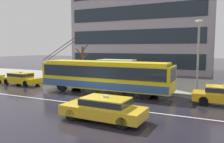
{
  "coord_description": "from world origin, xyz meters",
  "views": [
    {
      "loc": [
        9.07,
        -14.43,
        3.9
      ],
      "look_at": [
        0.36,
        3.84,
        1.8
      ],
      "focal_mm": 36.73,
      "sensor_mm": 36.0,
      "label": 1
    }
  ],
  "objects_px": {
    "trolleybus": "(105,75)",
    "bus_shelter": "(117,66)",
    "taxi_oncoming_near": "(104,108)",
    "pedestrian_at_shelter": "(97,67)",
    "pedestrian_walking_past": "(124,70)",
    "taxi_queued_behind_bus": "(21,78)",
    "street_lamp": "(198,50)",
    "street_tree_bare": "(83,62)",
    "pedestrian_approaching_curb": "(133,70)"
  },
  "relations": [
    {
      "from": "taxi_oncoming_near",
      "to": "street_tree_bare",
      "type": "relative_size",
      "value": 1.1
    },
    {
      "from": "pedestrian_walking_past",
      "to": "street_lamp",
      "type": "xyz_separation_m",
      "value": [
        6.85,
        -0.88,
        2.01
      ]
    },
    {
      "from": "bus_shelter",
      "to": "pedestrian_walking_past",
      "type": "relative_size",
      "value": 1.83
    },
    {
      "from": "taxi_oncoming_near",
      "to": "street_lamp",
      "type": "xyz_separation_m",
      "value": [
        3.87,
        9.0,
        3.02
      ]
    },
    {
      "from": "pedestrian_at_shelter",
      "to": "trolleybus",
      "type": "bearing_deg",
      "value": -52.98
    },
    {
      "from": "trolleybus",
      "to": "pedestrian_at_shelter",
      "type": "bearing_deg",
      "value": 127.02
    },
    {
      "from": "bus_shelter",
      "to": "street_tree_bare",
      "type": "xyz_separation_m",
      "value": [
        -4.4,
        0.52,
        0.25
      ]
    },
    {
      "from": "taxi_oncoming_near",
      "to": "pedestrian_walking_past",
      "type": "distance_m",
      "value": 10.37
    },
    {
      "from": "bus_shelter",
      "to": "pedestrian_at_shelter",
      "type": "xyz_separation_m",
      "value": [
        -2.53,
        0.44,
        -0.3
      ]
    },
    {
      "from": "pedestrian_at_shelter",
      "to": "street_lamp",
      "type": "xyz_separation_m",
      "value": [
        10.24,
        -1.73,
        1.92
      ]
    },
    {
      "from": "pedestrian_at_shelter",
      "to": "street_lamp",
      "type": "distance_m",
      "value": 10.57
    },
    {
      "from": "trolleybus",
      "to": "pedestrian_walking_past",
      "type": "height_order",
      "value": "trolleybus"
    },
    {
      "from": "taxi_oncoming_near",
      "to": "bus_shelter",
      "type": "bearing_deg",
      "value": 110.5
    },
    {
      "from": "trolleybus",
      "to": "pedestrian_walking_past",
      "type": "distance_m",
      "value": 2.96
    },
    {
      "from": "taxi_queued_behind_bus",
      "to": "bus_shelter",
      "type": "relative_size",
      "value": 1.23
    },
    {
      "from": "pedestrian_at_shelter",
      "to": "pedestrian_approaching_curb",
      "type": "xyz_separation_m",
      "value": [
        4.54,
        -1.21,
        -0.01
      ]
    },
    {
      "from": "pedestrian_walking_past",
      "to": "trolleybus",
      "type": "bearing_deg",
      "value": -101.03
    },
    {
      "from": "trolleybus",
      "to": "taxi_queued_behind_bus",
      "type": "distance_m",
      "value": 10.04
    },
    {
      "from": "taxi_queued_behind_bus",
      "to": "pedestrian_walking_past",
      "type": "bearing_deg",
      "value": 15.39
    },
    {
      "from": "bus_shelter",
      "to": "street_tree_bare",
      "type": "bearing_deg",
      "value": 173.32
    },
    {
      "from": "pedestrian_approaching_curb",
      "to": "street_lamp",
      "type": "distance_m",
      "value": 6.04
    },
    {
      "from": "taxi_queued_behind_bus",
      "to": "street_tree_bare",
      "type": "xyz_separation_m",
      "value": [
        5.3,
        3.83,
        1.66
      ]
    },
    {
      "from": "bus_shelter",
      "to": "pedestrian_walking_past",
      "type": "distance_m",
      "value": 1.04
    },
    {
      "from": "taxi_oncoming_near",
      "to": "street_tree_bare",
      "type": "distance_m",
      "value": 13.69
    },
    {
      "from": "taxi_oncoming_near",
      "to": "pedestrian_at_shelter",
      "type": "relative_size",
      "value": 2.28
    },
    {
      "from": "pedestrian_at_shelter",
      "to": "pedestrian_walking_past",
      "type": "xyz_separation_m",
      "value": [
        3.39,
        -0.85,
        -0.09
      ]
    },
    {
      "from": "taxi_queued_behind_bus",
      "to": "pedestrian_walking_past",
      "type": "relative_size",
      "value": 2.25
    },
    {
      "from": "trolleybus",
      "to": "bus_shelter",
      "type": "bearing_deg",
      "value": 95.22
    },
    {
      "from": "pedestrian_approaching_curb",
      "to": "pedestrian_walking_past",
      "type": "xyz_separation_m",
      "value": [
        -1.15,
        0.36,
        -0.07
      ]
    },
    {
      "from": "taxi_queued_behind_bus",
      "to": "pedestrian_approaching_curb",
      "type": "distance_m",
      "value": 12.04
    },
    {
      "from": "taxi_oncoming_near",
      "to": "pedestrian_at_shelter",
      "type": "height_order",
      "value": "pedestrian_at_shelter"
    },
    {
      "from": "bus_shelter",
      "to": "pedestrian_approaching_curb",
      "type": "distance_m",
      "value": 2.18
    },
    {
      "from": "trolleybus",
      "to": "bus_shelter",
      "type": "relative_size",
      "value": 3.44
    },
    {
      "from": "bus_shelter",
      "to": "taxi_oncoming_near",
      "type": "bearing_deg",
      "value": -69.5
    },
    {
      "from": "pedestrian_approaching_curb",
      "to": "street_tree_bare",
      "type": "bearing_deg",
      "value": 168.7
    },
    {
      "from": "trolleybus",
      "to": "bus_shelter",
      "type": "xyz_separation_m",
      "value": [
        -0.3,
        3.31,
        0.6
      ]
    },
    {
      "from": "taxi_queued_behind_bus",
      "to": "bus_shelter",
      "type": "bearing_deg",
      "value": 18.88
    },
    {
      "from": "pedestrian_at_shelter",
      "to": "pedestrian_walking_past",
      "type": "relative_size",
      "value": 1.02
    },
    {
      "from": "pedestrian_at_shelter",
      "to": "street_tree_bare",
      "type": "distance_m",
      "value": 1.96
    },
    {
      "from": "pedestrian_at_shelter",
      "to": "pedestrian_approaching_curb",
      "type": "height_order",
      "value": "pedestrian_at_shelter"
    },
    {
      "from": "pedestrian_at_shelter",
      "to": "taxi_oncoming_near",
      "type": "bearing_deg",
      "value": -59.3
    },
    {
      "from": "pedestrian_at_shelter",
      "to": "street_lamp",
      "type": "bearing_deg",
      "value": -9.58
    },
    {
      "from": "trolleybus",
      "to": "street_lamp",
      "type": "relative_size",
      "value": 2.09
    },
    {
      "from": "bus_shelter",
      "to": "pedestrian_at_shelter",
      "type": "bearing_deg",
      "value": 170.08
    },
    {
      "from": "street_tree_bare",
      "to": "pedestrian_at_shelter",
      "type": "bearing_deg",
      "value": -2.25
    },
    {
      "from": "trolleybus",
      "to": "pedestrian_approaching_curb",
      "type": "relative_size",
      "value": 6.24
    },
    {
      "from": "pedestrian_at_shelter",
      "to": "taxi_queued_behind_bus",
      "type": "bearing_deg",
      "value": -152.35
    },
    {
      "from": "pedestrian_at_shelter",
      "to": "pedestrian_approaching_curb",
      "type": "relative_size",
      "value": 1.01
    },
    {
      "from": "trolleybus",
      "to": "taxi_queued_behind_bus",
      "type": "bearing_deg",
      "value": -179.95
    },
    {
      "from": "taxi_oncoming_near",
      "to": "pedestrian_approaching_curb",
      "type": "xyz_separation_m",
      "value": [
        -1.83,
        9.52,
        1.09
      ]
    }
  ]
}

